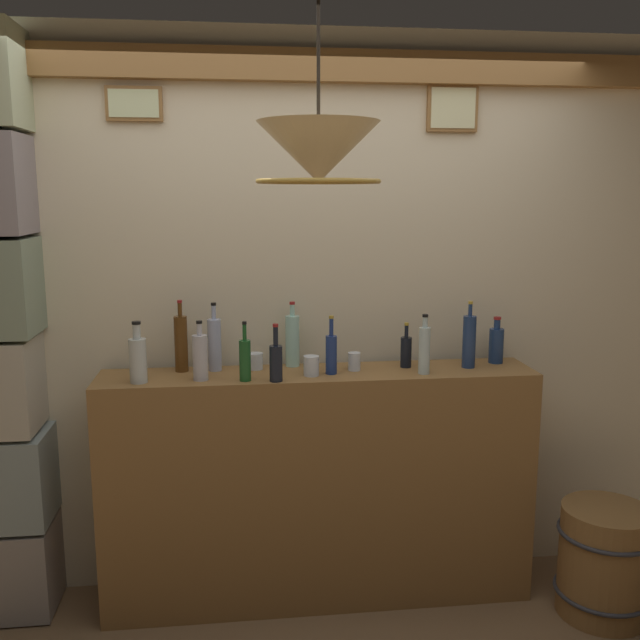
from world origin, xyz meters
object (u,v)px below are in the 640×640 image
at_px(liquor_bottle_tequila, 245,359).
at_px(liquor_bottle_rye, 496,344).
at_px(liquor_bottle_brandy, 424,349).
at_px(liquor_bottle_mezcal, 406,351).
at_px(glass_tumbler_shot, 354,361).
at_px(liquor_bottle_vodka, 331,353).
at_px(pendant_lamp, 318,154).
at_px(liquor_bottle_port, 276,361).
at_px(glass_tumbler_rocks, 256,361).
at_px(liquor_bottle_whiskey, 215,344).
at_px(liquor_bottle_vermouth, 200,356).
at_px(liquor_bottle_gin, 469,341).
at_px(glass_tumbler_highball, 311,366).
at_px(liquor_bottle_scotch, 181,343).
at_px(wooden_barrel, 604,561).
at_px(liquor_bottle_amaro, 292,340).
at_px(liquor_bottle_sherry, 138,359).

height_order(liquor_bottle_tequila, liquor_bottle_rye, liquor_bottle_tequila).
distance_m(liquor_bottle_brandy, liquor_bottle_mezcal, 0.14).
bearing_deg(glass_tumbler_shot, liquor_bottle_vodka, -156.21).
xyz_separation_m(liquor_bottle_brandy, pendant_lamp, (-0.55, -0.62, 0.81)).
distance_m(liquor_bottle_brandy, liquor_bottle_port, 0.67).
bearing_deg(glass_tumbler_rocks, liquor_bottle_whiskey, 179.84).
bearing_deg(glass_tumbler_shot, liquor_bottle_tequila, -166.26).
height_order(liquor_bottle_vermouth, glass_tumbler_shot, liquor_bottle_vermouth).
xyz_separation_m(liquor_bottle_gin, glass_tumbler_rocks, (-0.99, 0.09, -0.09)).
bearing_deg(glass_tumbler_highball, liquor_bottle_mezcal, 12.24).
height_order(liquor_bottle_gin, liquor_bottle_rye, liquor_bottle_gin).
xyz_separation_m(liquor_bottle_mezcal, liquor_bottle_scotch, (-1.03, 0.05, 0.05)).
relative_size(liquor_bottle_gin, glass_tumbler_highball, 3.51).
distance_m(liquor_bottle_gin, glass_tumbler_rocks, 0.99).
bearing_deg(pendant_lamp, liquor_bottle_brandy, 48.44).
bearing_deg(liquor_bottle_tequila, liquor_bottle_port, -10.03).
xyz_separation_m(liquor_bottle_brandy, wooden_barrel, (0.81, -0.22, -0.96)).
xyz_separation_m(liquor_bottle_scotch, pendant_lamp, (0.53, -0.80, 0.80)).
bearing_deg(wooden_barrel, liquor_bottle_brandy, 164.78).
xyz_separation_m(liquor_bottle_rye, liquor_bottle_scotch, (-1.48, 0.02, 0.04)).
height_order(liquor_bottle_port, glass_tumbler_rocks, liquor_bottle_port).
bearing_deg(liquor_bottle_vermouth, liquor_bottle_brandy, -0.66).
bearing_deg(liquor_bottle_brandy, glass_tumbler_shot, 162.09).
distance_m(liquor_bottle_rye, liquor_bottle_scotch, 1.48).
distance_m(liquor_bottle_scotch, glass_tumbler_shot, 0.79).
bearing_deg(glass_tumbler_rocks, liquor_bottle_amaro, 13.23).
xyz_separation_m(liquor_bottle_gin, liquor_bottle_scotch, (-1.32, 0.09, 0.01)).
distance_m(liquor_bottle_rye, liquor_bottle_whiskey, 1.33).
height_order(liquor_bottle_tequila, glass_tumbler_highball, liquor_bottle_tequila).
bearing_deg(liquor_bottle_vodka, liquor_bottle_tequila, -169.42).
height_order(liquor_bottle_port, pendant_lamp, pendant_lamp).
bearing_deg(wooden_barrel, pendant_lamp, -163.47).
xyz_separation_m(liquor_bottle_amaro, glass_tumbler_rocks, (-0.17, -0.04, -0.09)).
bearing_deg(liquor_bottle_gin, wooden_barrel, -28.21).
bearing_deg(liquor_bottle_sherry, pendant_lamp, -41.61).
distance_m(liquor_bottle_vermouth, liquor_bottle_port, 0.33).
relative_size(liquor_bottle_rye, liquor_bottle_amaro, 0.73).
distance_m(liquor_bottle_gin, liquor_bottle_whiskey, 1.17).
bearing_deg(glass_tumbler_highball, glass_tumbler_shot, 18.79).
relative_size(liquor_bottle_scotch, glass_tumbler_shot, 3.97).
bearing_deg(liquor_bottle_vodka, wooden_barrel, -12.33).
distance_m(liquor_bottle_gin, liquor_bottle_sherry, 1.49).
distance_m(liquor_bottle_tequila, liquor_bottle_sherry, 0.46).
height_order(liquor_bottle_vodka, glass_tumbler_shot, liquor_bottle_vodka).
distance_m(liquor_bottle_mezcal, glass_tumbler_highball, 0.47).
height_order(glass_tumbler_highball, wooden_barrel, glass_tumbler_highball).
relative_size(liquor_bottle_sherry, glass_tumbler_highball, 3.00).
relative_size(liquor_bottle_whiskey, wooden_barrel, 0.61).
height_order(liquor_bottle_mezcal, liquor_bottle_vodka, liquor_bottle_vodka).
height_order(pendant_lamp, wooden_barrel, pendant_lamp).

